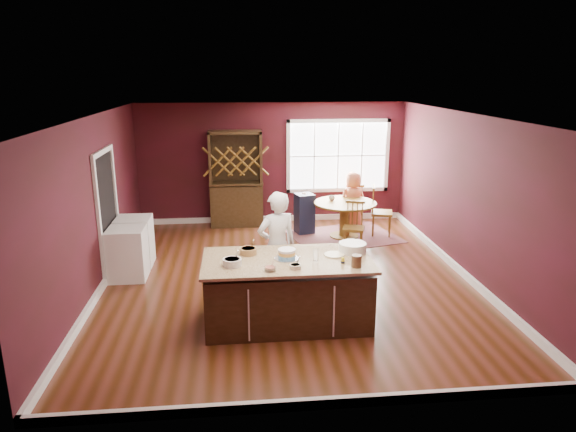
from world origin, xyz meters
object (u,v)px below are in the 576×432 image
object	(u,v)px
dining_table	(345,212)
baker	(277,247)
chair_east	(382,211)
toddler	(307,196)
chair_north	(353,204)
dryer	(135,241)
high_chair	(304,213)
washer	(128,254)
chair_south	(354,226)
hutch	(236,179)
layer_cake	(287,254)
seated_woman	(353,201)
kitchen_island	(287,292)

from	to	relation	value
dining_table	baker	xyz separation A→B (m)	(-1.64, -2.90, 0.30)
chair_east	toddler	size ratio (longest dim) A/B	4.11
chair_north	dryer	size ratio (longest dim) A/B	1.11
high_chair	toddler	distance (m)	0.37
chair_north	washer	distance (m)	5.16
washer	toddler	bearing A→B (deg)	33.66
dryer	baker	bearing A→B (deg)	-35.09
chair_south	washer	xyz separation A→B (m)	(-4.06, -1.06, -0.04)
toddler	hutch	size ratio (longest dim) A/B	0.12
dining_table	dryer	size ratio (longest dim) A/B	1.48
layer_cake	washer	xyz separation A→B (m)	(-2.48, 1.80, -0.55)
chair_south	seated_woman	distance (m)	1.36
chair_north	toddler	size ratio (longest dim) A/B	3.74
kitchen_island	chair_east	bearing A→B (deg)	57.52
washer	chair_south	bearing A→B (deg)	14.61
chair_south	high_chair	xyz separation A→B (m)	(-0.81, 1.16, -0.03)
layer_cake	chair_north	size ratio (longest dim) A/B	0.34
chair_east	washer	xyz separation A→B (m)	(-4.85, -1.91, -0.10)
kitchen_island	high_chair	world-z (taller)	kitchen_island
chair_south	high_chair	distance (m)	1.41
seated_woman	washer	bearing A→B (deg)	13.99
high_chair	toddler	bearing A→B (deg)	-37.12
dining_table	layer_cake	size ratio (longest dim) A/B	3.87
baker	high_chair	world-z (taller)	baker
hutch	seated_woman	bearing A→B (deg)	-12.54
dryer	chair_east	bearing A→B (deg)	14.64
kitchen_island	chair_south	bearing A→B (deg)	61.27
dining_table	toddler	size ratio (longest dim) A/B	4.97
chair_east	toddler	distance (m)	1.61
dining_table	seated_woman	size ratio (longest dim) A/B	1.01
kitchen_island	chair_east	world-z (taller)	chair_east
high_chair	layer_cake	bearing A→B (deg)	-114.80
baker	layer_cake	size ratio (longest dim) A/B	5.02
high_chair	washer	xyz separation A→B (m)	(-3.25, -2.22, -0.01)
toddler	washer	distance (m)	3.98
kitchen_island	washer	size ratio (longest dim) A/B	2.62
chair_south	hutch	xyz separation A→B (m)	(-2.24, 1.88, 0.59)
high_chair	toddler	world-z (taller)	toddler
chair_south	chair_north	world-z (taller)	chair_north
dining_table	layer_cake	xyz separation A→B (m)	(-1.56, -3.65, 0.45)
kitchen_island	seated_woman	xyz separation A→B (m)	(1.84, 4.19, 0.20)
baker	chair_north	xyz separation A→B (m)	(2.00, 3.74, -0.35)
dining_table	hutch	xyz separation A→B (m)	(-2.23, 1.09, 0.53)
dining_table	chair_north	size ratio (longest dim) A/B	1.33
hutch	baker	bearing A→B (deg)	-81.58
kitchen_island	washer	bearing A→B (deg)	143.95
chair_north	seated_woman	bearing A→B (deg)	73.28
kitchen_island	hutch	world-z (taller)	hutch
dining_table	hutch	size ratio (longest dim) A/B	0.61
dining_table	dryer	bearing A→B (deg)	-163.41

